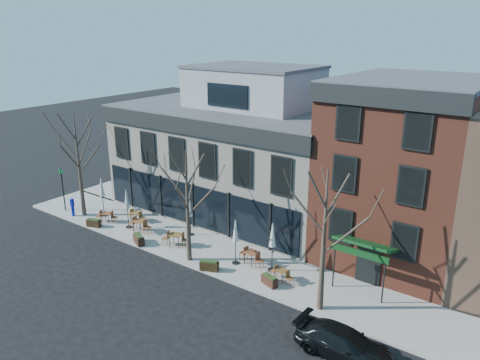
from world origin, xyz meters
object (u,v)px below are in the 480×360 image
Objects in this scene: parked_sedan at (344,344)px; cafe_set_0 at (107,216)px; call_box at (72,206)px; umbrella_0 at (102,189)px.

cafe_set_0 is (-20.35, 3.34, -0.05)m from parked_sedan.
parked_sedan is 23.56m from call_box.
umbrella_0 reaches higher than parked_sedan.
parked_sedan is 1.48× the size of umbrella_0.
call_box reaches higher than parked_sedan.
cafe_set_0 is at bearing 81.42° from parked_sedan.
umbrella_0 is at bearing 37.51° from call_box.
call_box is (-23.41, 2.60, 0.27)m from parked_sedan.
parked_sedan is at bearing -9.33° from cafe_set_0.
umbrella_0 reaches higher than call_box.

